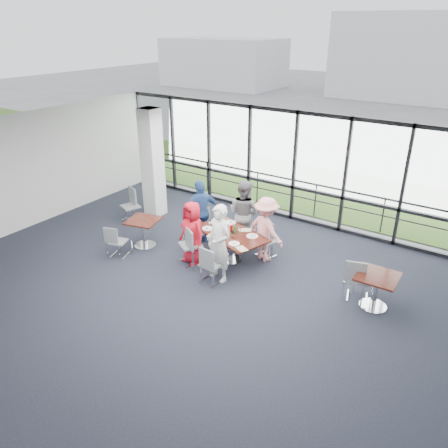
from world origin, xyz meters
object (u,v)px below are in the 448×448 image
Objects in this scene: chair_main_fl at (245,227)px; diner_near_right at (219,243)px; diner_far_left at (244,213)px; diner_far_right at (266,229)px; main_table at (231,238)px; chair_spare_lb at (130,206)px; chair_main_fr at (266,241)px; diner_near_left at (193,233)px; chair_main_nr at (211,265)px; diner_end at (201,212)px; chair_spare_r at (360,279)px; side_table_right at (377,281)px; side_table_left at (144,225)px; structural_column at (152,163)px; chair_main_nl at (191,245)px; chair_main_end at (197,224)px; chair_spare_la at (118,242)px.

diner_near_right is at bearing 121.20° from chair_main_fl.
diner_far_right is (0.86, -0.38, -0.08)m from diner_far_left.
main_table is 3.70m from chair_spare_lb.
diner_far_right reaches higher than main_table.
diner_far_right is at bearing 126.43° from chair_main_fr.
diner_near_left is 1.09m from chair_main_nr.
diner_end reaches higher than chair_spare_r.
side_table_right is 0.45× the size of diner_far_left.
diner_far_right is 1.81× the size of chair_main_fl.
chair_spare_lb is (-2.97, 0.85, -0.31)m from diner_near_left.
side_table_left is 0.52× the size of diner_far_left.
diner_far_right is 2.52m from chair_spare_r.
side_table_left is at bearing 39.94° from diner_far_left.
structural_column is at bearing 156.14° from chair_spare_r.
chair_spare_r is at bearing -171.28° from diner_far_right.
diner_near_left is 1.87m from chair_main_fr.
diner_near_right is at bearing -3.71° from diner_near_left.
diner_near_right is 1.96× the size of chair_spare_r.
diner_near_left is 1.60× the size of chair_main_nl.
side_table_left is 1.52m from diner_end.
chair_main_nr is 1.81m from chair_main_fr.
diner_end is 2.53m from chair_spare_lb.
chair_main_end is 1.14× the size of chair_spare_la.
diner_end is 1.81× the size of chair_spare_lb.
chair_main_fr is (1.81, 0.28, -0.45)m from diner_end.
structural_column is at bearing 161.39° from diner_near_left.
main_table is 0.95m from diner_far_left.
chair_spare_la is at bearing 147.58° from chair_spare_lb.
chair_main_fl is at bearing 85.17° from diner_near_left.
diner_near_left reaches higher than chair_main_nr.
chair_spare_r is (3.86, 0.73, -0.32)m from diner_near_left.
structural_column is 4.02× the size of chair_spare_la.
chair_main_nl is at bearing 176.25° from chair_spare_r.
diner_near_right reaches higher than side_table_left.
chair_spare_lb is at bearing -166.68° from chair_main_nl.
structural_column is 3.46m from chair_main_nl.
diner_far_right reaches higher than chair_spare_la.
side_table_left is 1.41m from chair_main_end.
chair_spare_la is (-2.70, -0.53, -0.51)m from diner_near_right.
diner_end is at bearing 96.11° from chair_main_end.
chair_spare_lb is (-2.34, -0.14, 0.02)m from chair_main_end.
chair_main_end is at bearing 135.26° from diner_near_left.
chair_main_nl is at bearing -170.87° from side_table_right.
chair_spare_la is (-2.26, -2.28, -0.50)m from diner_far_left.
structural_column is 3.55× the size of chair_main_fl.
side_table_left is at bearing 167.80° from chair_spare_lb.
chair_spare_lb is at bearing 177.95° from diner_near_right.
diner_far_right is 3.68m from chair_spare_la.
chair_main_fr is (0.37, 1.54, -0.49)m from diner_near_right.
chair_main_end is at bearing -178.85° from main_table.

